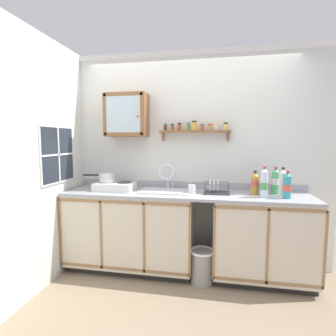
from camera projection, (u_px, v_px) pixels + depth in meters
floor at (181, 284)px, 2.87m from camera, size 5.80×5.80×0.00m
back_wall at (188, 158)px, 3.32m from camera, size 3.40×0.07×2.62m
side_wall_left at (37, 163)px, 2.70m from camera, size 0.05×3.38×2.62m
lower_cabinet_run at (131, 230)px, 3.21m from camera, size 1.50×0.62×0.92m
lower_cabinet_run_right at (262, 239)px, 2.93m from camera, size 1.07×0.62×0.92m
countertop at (185, 194)px, 3.04m from camera, size 2.76×0.64×0.03m
backsplash at (188, 185)px, 3.32m from camera, size 2.76×0.02×0.08m
sink at (166, 193)px, 3.12m from camera, size 0.59×0.41×0.46m
hot_plate_stove at (115, 186)px, 3.19m from camera, size 0.46×0.31×0.10m
saucepan at (107, 177)px, 3.22m from camera, size 0.37×0.20×0.10m
bottle_soda_green_0 at (275, 181)px, 2.94m from camera, size 0.08×0.08×0.30m
bottle_juice_amber_1 at (255, 183)px, 2.95m from camera, size 0.08×0.08×0.26m
bottle_water_blue_2 at (264, 184)px, 2.89m from camera, size 0.08×0.08×0.26m
bottle_water_clear_3 at (264, 183)px, 2.78m from camera, size 0.08×0.08×0.32m
bottle_opaque_white_4 at (283, 183)px, 2.83m from camera, size 0.08×0.08×0.31m
bottle_detergent_teal_5 at (287, 186)px, 2.73m from camera, size 0.08×0.08×0.29m
dish_rack at (215, 190)px, 3.01m from camera, size 0.29×0.23×0.17m
mug at (192, 189)px, 2.99m from camera, size 0.08×0.12×0.10m
wall_cabinet at (127, 115)px, 3.26m from camera, size 0.51×0.28×0.52m
spice_shelf at (195, 130)px, 3.18m from camera, size 0.85×0.14×0.23m
window at (57, 155)px, 2.98m from camera, size 0.03×0.62×0.64m
trash_bin at (202, 266)px, 2.89m from camera, size 0.27×0.27×0.37m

